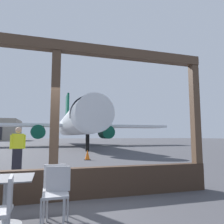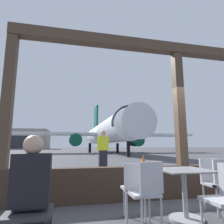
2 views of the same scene
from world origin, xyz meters
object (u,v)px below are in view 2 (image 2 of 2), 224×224
(airplane, at_px, (107,132))
(ground_crew_worker, at_px, (103,152))
(dining_table, at_px, (184,189))
(lounge_bench, at_px, (29,217))
(cafe_chair_window_right, at_px, (214,179))
(traffic_cone, at_px, (143,159))
(cafe_chair_window_left, at_px, (147,188))
(cafe_chair_aisle_right, at_px, (136,185))
(seated_passenger, at_px, (32,186))
(distant_hangar, at_px, (13,139))

(airplane, bearing_deg, ground_crew_worker, -101.27)
(dining_table, xyz_separation_m, lounge_bench, (-2.20, -0.56, -0.06))
(cafe_chair_window_right, height_order, traffic_cone, cafe_chair_window_right)
(cafe_chair_window_left, height_order, ground_crew_worker, ground_crew_worker)
(cafe_chair_aisle_right, distance_m, traffic_cone, 9.76)
(lounge_bench, height_order, ground_crew_worker, ground_crew_worker)
(cafe_chair_window_right, height_order, cafe_chair_aisle_right, cafe_chair_window_right)
(seated_passenger, relative_size, ground_crew_worker, 0.71)
(cafe_chair_window_right, bearing_deg, seated_passenger, -166.08)
(lounge_bench, height_order, traffic_cone, traffic_cone)
(distant_hangar, bearing_deg, cafe_chair_window_right, -73.63)
(cafe_chair_window_left, xyz_separation_m, ground_crew_worker, (0.26, 5.09, 0.37))
(traffic_cone, bearing_deg, distant_hangar, 109.99)
(dining_table, xyz_separation_m, traffic_cone, (2.89, 9.13, -0.16))
(lounge_bench, distance_m, ground_crew_worker, 5.71)
(dining_table, height_order, distant_hangar, distant_hangar)
(cafe_chair_window_left, xyz_separation_m, cafe_chair_aisle_right, (-0.04, 0.32, -0.02))
(cafe_chair_window_left, xyz_separation_m, lounge_bench, (-1.47, -0.32, -0.16))
(dining_table, relative_size, lounge_bench, 1.67)
(airplane, height_order, traffic_cone, airplane)
(traffic_cone, height_order, distant_hangar, distant_hangar)
(dining_table, height_order, cafe_chair_aisle_right, cafe_chair_aisle_right)
(seated_passenger, bearing_deg, lounge_bench, -90.69)
(cafe_chair_aisle_right, xyz_separation_m, airplane, (4.93, 27.99, 2.77))
(cafe_chair_aisle_right, distance_m, ground_crew_worker, 4.79)
(distant_hangar, bearing_deg, airplane, -62.02)
(ground_crew_worker, height_order, distant_hangar, distant_hangar)
(cafe_chair_window_left, xyz_separation_m, airplane, (4.89, 28.31, 2.75))
(cafe_chair_window_left, distance_m, cafe_chair_aisle_right, 0.33)
(cafe_chair_aisle_right, xyz_separation_m, ground_crew_worker, (0.30, 4.77, 0.38))
(ground_crew_worker, bearing_deg, cafe_chair_window_left, -92.93)
(cafe_chair_aisle_right, relative_size, traffic_cone, 1.43)
(cafe_chair_window_left, relative_size, cafe_chair_window_right, 1.02)
(airplane, bearing_deg, cafe_chair_window_left, -99.80)
(ground_crew_worker, bearing_deg, seated_passenger, -107.97)
(dining_table, bearing_deg, seated_passenger, -167.43)
(airplane, distance_m, ground_crew_worker, 23.80)
(traffic_cone, bearing_deg, cafe_chair_window_right, -103.51)
(cafe_chair_window_left, distance_m, lounge_bench, 1.51)
(cafe_chair_aisle_right, xyz_separation_m, seated_passenger, (-1.43, -0.57, 0.15))
(distant_hangar, bearing_deg, cafe_chair_aisle_right, -74.71)
(lounge_bench, bearing_deg, cafe_chair_window_left, 12.36)
(seated_passenger, bearing_deg, dining_table, 12.57)
(airplane, height_order, distant_hangar, airplane)
(traffic_cone, bearing_deg, ground_crew_worker, -128.05)
(cafe_chair_window_left, bearing_deg, seated_passenger, -170.34)
(cafe_chair_window_right, distance_m, traffic_cone, 9.15)
(traffic_cone, relative_size, distant_hangar, 0.02)
(dining_table, height_order, lounge_bench, dining_table)
(traffic_cone, bearing_deg, cafe_chair_aisle_right, -111.98)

